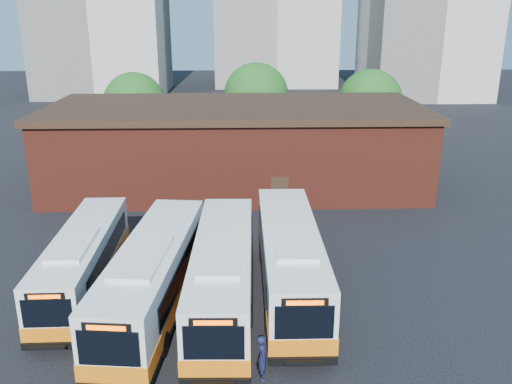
{
  "coord_description": "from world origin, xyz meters",
  "views": [
    {
      "loc": [
        0.27,
        -21.36,
        13.11
      ],
      "look_at": [
        1.15,
        6.97,
        3.68
      ],
      "focal_mm": 38.0,
      "sensor_mm": 36.0,
      "label": 1
    }
  ],
  "objects_px": {
    "bus_mideast": "(223,276)",
    "transit_worker": "(262,357)",
    "bus_west": "(84,263)",
    "bus_midwest": "(153,279)",
    "bus_east": "(290,262)"
  },
  "relations": [
    {
      "from": "bus_west",
      "to": "bus_midwest",
      "type": "height_order",
      "value": "bus_midwest"
    },
    {
      "from": "bus_west",
      "to": "bus_midwest",
      "type": "bearing_deg",
      "value": -30.71
    },
    {
      "from": "bus_east",
      "to": "transit_worker",
      "type": "height_order",
      "value": "bus_east"
    },
    {
      "from": "bus_midwest",
      "to": "bus_east",
      "type": "xyz_separation_m",
      "value": [
        6.36,
        1.51,
        0.02
      ]
    },
    {
      "from": "bus_mideast",
      "to": "bus_east",
      "type": "relative_size",
      "value": 0.98
    },
    {
      "from": "bus_west",
      "to": "transit_worker",
      "type": "height_order",
      "value": "bus_west"
    },
    {
      "from": "bus_west",
      "to": "bus_mideast",
      "type": "relative_size",
      "value": 0.9
    },
    {
      "from": "bus_midwest",
      "to": "bus_east",
      "type": "relative_size",
      "value": 1.0
    },
    {
      "from": "bus_east",
      "to": "bus_midwest",
      "type": "bearing_deg",
      "value": -166.34
    },
    {
      "from": "bus_midwest",
      "to": "bus_mideast",
      "type": "bearing_deg",
      "value": 9.92
    },
    {
      "from": "bus_mideast",
      "to": "transit_worker",
      "type": "xyz_separation_m",
      "value": [
        1.59,
        -5.3,
        -0.65
      ]
    },
    {
      "from": "transit_worker",
      "to": "bus_mideast",
      "type": "bearing_deg",
      "value": 11.56
    },
    {
      "from": "bus_west",
      "to": "bus_east",
      "type": "height_order",
      "value": "bus_east"
    },
    {
      "from": "bus_mideast",
      "to": "transit_worker",
      "type": "distance_m",
      "value": 5.58
    },
    {
      "from": "bus_mideast",
      "to": "bus_east",
      "type": "height_order",
      "value": "bus_east"
    }
  ]
}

